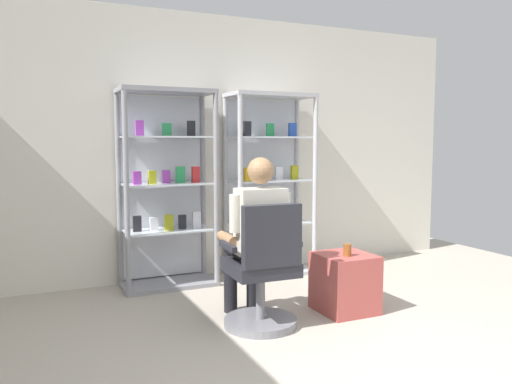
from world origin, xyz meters
TOP-DOWN VIEW (x-y plane):
  - back_wall at (0.00, 3.00)m, footprint 6.00×0.10m
  - display_cabinet_left at (-0.55, 2.76)m, footprint 0.90×0.45m
  - display_cabinet_right at (0.55, 2.76)m, footprint 0.90×0.45m
  - office_chair at (-0.20, 1.28)m, footprint 0.57×0.56m
  - seated_shopkeeper at (-0.19, 1.44)m, footprint 0.50×0.58m
  - storage_crate at (0.58, 1.36)m, footprint 0.43×0.45m
  - tea_glass at (0.56, 1.30)m, footprint 0.06×0.06m

SIDE VIEW (x-z plane):
  - storage_crate at x=0.58m, z-range 0.00..0.48m
  - office_chair at x=-0.20m, z-range -0.09..0.87m
  - tea_glass at x=0.56m, z-range 0.48..0.58m
  - seated_shopkeeper at x=-0.19m, z-range 0.07..1.36m
  - display_cabinet_left at x=-0.55m, z-range 0.01..1.91m
  - display_cabinet_right at x=0.55m, z-range 0.01..1.91m
  - back_wall at x=0.00m, z-range 0.00..2.70m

